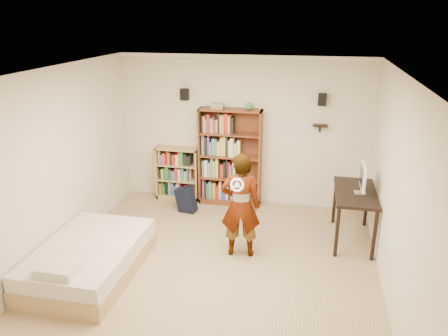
{
  "coord_description": "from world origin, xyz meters",
  "views": [
    {
      "loc": [
        1.22,
        -5.05,
        3.37
      ],
      "look_at": [
        0.04,
        0.6,
        1.31
      ],
      "focal_mm": 35.0,
      "sensor_mm": 36.0,
      "label": 1
    }
  ],
  "objects_px": {
    "tall_bookshelf": "(230,158)",
    "computer_desk": "(353,216)",
    "daybed": "(89,255)",
    "person": "(240,205)",
    "low_bookshelf": "(178,173)"
  },
  "relations": [
    {
      "from": "computer_desk",
      "to": "daybed",
      "type": "bearing_deg",
      "value": -154.4
    },
    {
      "from": "tall_bookshelf",
      "to": "person",
      "type": "height_order",
      "value": "tall_bookshelf"
    },
    {
      "from": "daybed",
      "to": "computer_desk",
      "type": "bearing_deg",
      "value": 25.6
    },
    {
      "from": "low_bookshelf",
      "to": "computer_desk",
      "type": "bearing_deg",
      "value": -18.05
    },
    {
      "from": "daybed",
      "to": "person",
      "type": "bearing_deg",
      "value": 25.86
    },
    {
      "from": "tall_bookshelf",
      "to": "low_bookshelf",
      "type": "distance_m",
      "value": 1.08
    },
    {
      "from": "low_bookshelf",
      "to": "person",
      "type": "relative_size",
      "value": 0.64
    },
    {
      "from": "person",
      "to": "daybed",
      "type": "bearing_deg",
      "value": 18.11
    },
    {
      "from": "tall_bookshelf",
      "to": "person",
      "type": "distance_m",
      "value": 1.86
    },
    {
      "from": "tall_bookshelf",
      "to": "person",
      "type": "relative_size",
      "value": 1.14
    },
    {
      "from": "tall_bookshelf",
      "to": "daybed",
      "type": "relative_size",
      "value": 0.95
    },
    {
      "from": "person",
      "to": "computer_desk",
      "type": "bearing_deg",
      "value": -162.44
    },
    {
      "from": "tall_bookshelf",
      "to": "computer_desk",
      "type": "relative_size",
      "value": 1.48
    },
    {
      "from": "tall_bookshelf",
      "to": "daybed",
      "type": "xyz_separation_m",
      "value": [
        -1.41,
        -2.71,
        -0.61
      ]
    },
    {
      "from": "computer_desk",
      "to": "person",
      "type": "bearing_deg",
      "value": -154.69
    }
  ]
}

